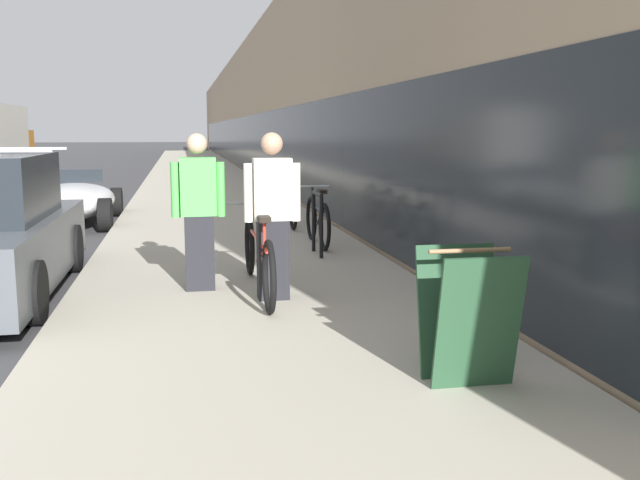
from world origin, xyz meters
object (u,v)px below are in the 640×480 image
sandwich_board_sign (468,315)px  cruiser_bike_nearest (318,221)px  person_rider (273,216)px  cruiser_bike_middle (288,205)px  tandem_bicycle (258,257)px  bike_rack_hoop (317,217)px  vintage_roadster_curbside (71,201)px  person_bystander (199,212)px

sandwich_board_sign → cruiser_bike_nearest: bearing=88.9°
person_rider → cruiser_bike_middle: size_ratio=0.92×
cruiser_bike_nearest → sandwich_board_sign: (-0.11, -5.80, 0.09)m
tandem_bicycle → cruiser_bike_middle: size_ratio=1.42×
bike_rack_hoop → sandwich_board_sign: 5.00m
tandem_bicycle → bike_rack_hoop: tandem_bicycle is taller
cruiser_bike_middle → vintage_roadster_curbside: vintage_roadster_curbside is taller
vintage_roadster_curbside → person_bystander: bearing=-71.5°
bike_rack_hoop → sandwich_board_sign: bearing=-89.5°
person_rider → sandwich_board_sign: bearing=-69.8°
person_bystander → vintage_roadster_curbside: bearing=108.5°
tandem_bicycle → cruiser_bike_middle: 5.18m
tandem_bicycle → person_rider: 0.56m
person_bystander → bike_rack_hoop: size_ratio=1.92×
cruiser_bike_nearest → cruiser_bike_middle: (-0.10, 2.18, 0.01)m
bike_rack_hoop → cruiser_bike_nearest: size_ratio=0.51×
bike_rack_hoop → sandwich_board_sign: sandwich_board_sign is taller
tandem_bicycle → sandwich_board_sign: size_ratio=2.79×
cruiser_bike_middle → tandem_bicycle: bearing=-102.0°
person_bystander → person_rider: bearing=-38.9°
person_rider → cruiser_bike_nearest: (1.07, 3.20, -0.46)m
tandem_bicycle → cruiser_bike_middle: (1.08, 5.07, 0.00)m
sandwich_board_sign → vintage_roadster_curbside: size_ratio=0.22×
vintage_roadster_curbside → person_rider: bearing=-68.0°
bike_rack_hoop → cruiser_bike_middle: 2.98m
sandwich_board_sign → vintage_roadster_curbside: vintage_roadster_curbside is taller
person_rider → bike_rack_hoop: 2.59m
tandem_bicycle → vintage_roadster_curbside: vintage_roadster_curbside is taller
cruiser_bike_middle → sandwich_board_sign: size_ratio=1.97×
sandwich_board_sign → person_bystander: bearing=117.6°
person_bystander → tandem_bicycle: bearing=-22.8°
cruiser_bike_nearest → vintage_roadster_curbside: bearing=134.8°
cruiser_bike_nearest → sandwich_board_sign: size_ratio=1.86×
person_bystander → bike_rack_hoop: (1.61, 1.84, -0.30)m
tandem_bicycle → vintage_roadster_curbside: bearing=112.1°
cruiser_bike_nearest → vintage_roadster_curbside: size_ratio=0.41×
person_rider → cruiser_bike_middle: (0.97, 5.38, -0.45)m
tandem_bicycle → sandwich_board_sign: 3.10m
tandem_bicycle → person_rider: bearing=-70.6°
person_bystander → cruiser_bike_nearest: (1.77, 2.64, -0.46)m
person_rider → cruiser_bike_nearest: 3.41m
tandem_bicycle → cruiser_bike_middle: cruiser_bike_middle is taller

